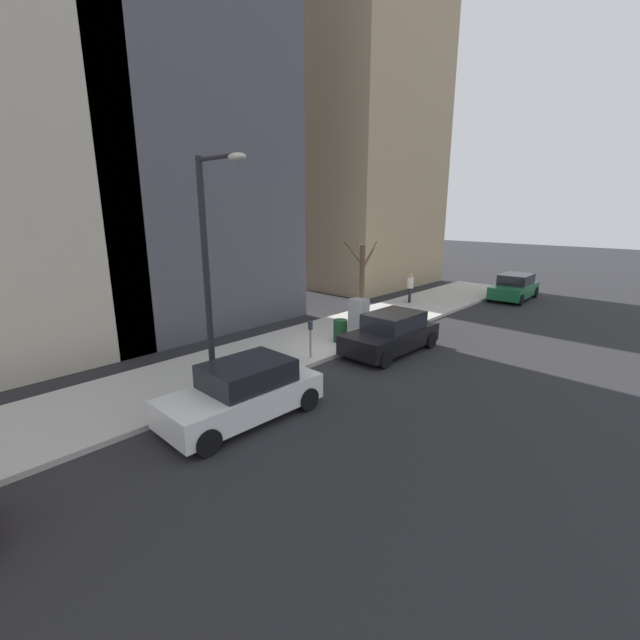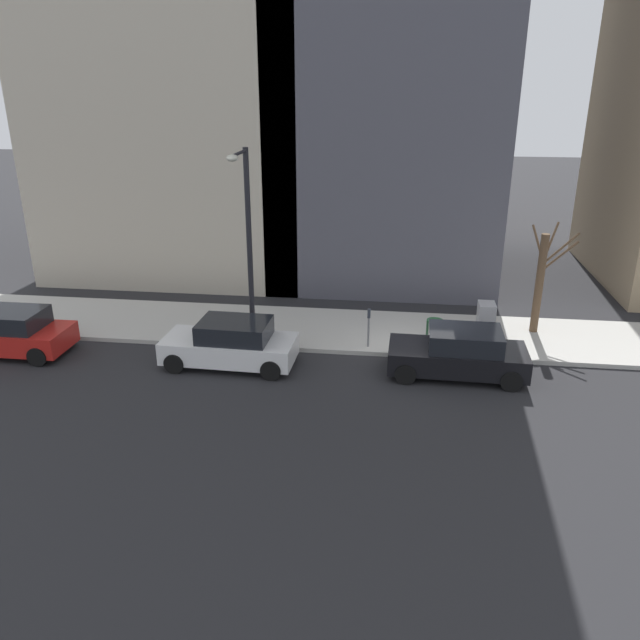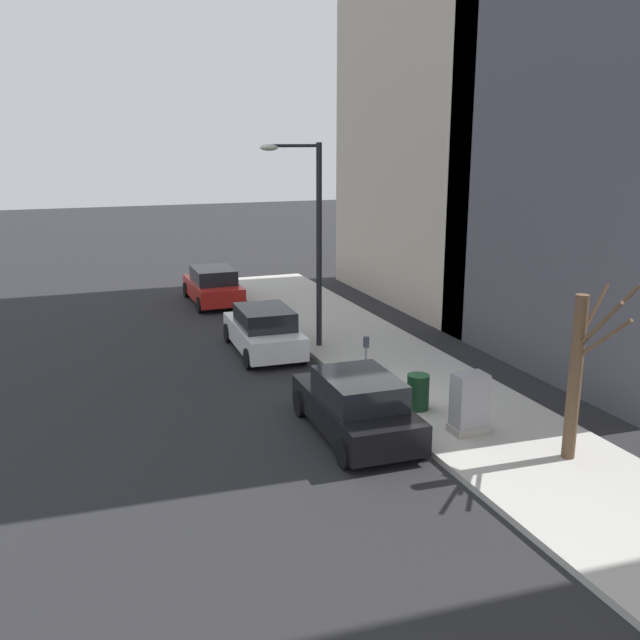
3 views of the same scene
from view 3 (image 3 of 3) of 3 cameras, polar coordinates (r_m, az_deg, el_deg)
The scene contains 11 objects.
ground_plane at distance 18.42m, azimuth 4.45°, elevation -7.28°, with size 120.00×120.00×0.00m, color #232326.
sidewalk at distance 19.27m, azimuth 9.90°, elevation -6.22°, with size 4.00×36.00×0.15m, color #B2AFA8.
parked_car_black at distance 16.70m, azimuth 2.92°, elevation -6.88°, with size 2.00×4.24×1.52m.
parked_car_white at distance 23.08m, azimuth -4.52°, elevation -0.86°, with size 2.04×4.25×1.52m.
parked_car_red at distance 30.32m, azimuth -8.55°, elevation 2.71°, with size 1.92×4.20×1.52m.
parking_meter at distance 19.68m, azimuth 3.70°, elevation -2.81°, with size 0.14×0.10×1.35m.
utility_box at distance 16.84m, azimuth 11.85°, elevation -6.59°, with size 0.83×0.61×1.43m.
streetlamp at distance 22.64m, azimuth -0.72°, elevation 7.35°, with size 1.97×0.32×6.50m.
bare_tree at distance 15.73m, azimuth 19.95°, elevation -3.89°, with size 1.05×1.50×3.83m.
trash_bin at distance 18.12m, azimuth 7.84°, elevation -5.72°, with size 0.56×0.56×0.90m, color #14381E.
office_tower_right at distance 32.49m, azimuth 16.00°, elevation 21.08°, with size 11.79×11.79×21.74m, color #BCB29E.
Camera 3 is at (-7.27, -15.51, 6.79)m, focal length 40.00 mm.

